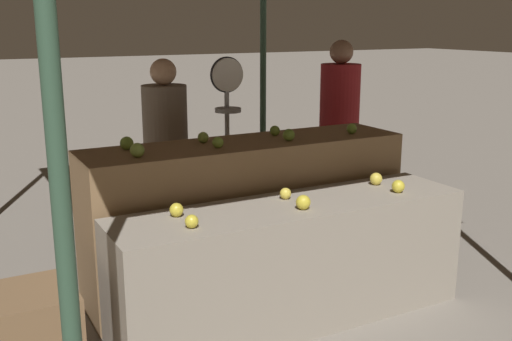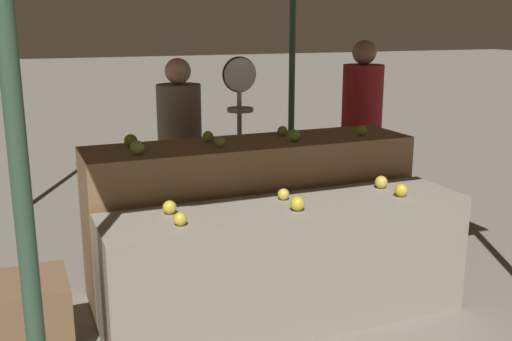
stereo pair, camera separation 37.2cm
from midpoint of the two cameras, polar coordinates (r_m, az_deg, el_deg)
ground_plane at (r=3.84m, az=5.95°, el=-14.12°), size 60.00×60.00×0.00m
display_counter_front at (r=3.67m, az=6.09°, el=-8.94°), size 2.22×0.55×0.75m
display_counter_back at (r=4.13m, az=2.19°, el=-4.24°), size 2.22×0.55×1.02m
apple_front_0 at (r=3.17m, az=-3.91°, el=-4.69°), size 0.07×0.07×0.07m
apple_front_1 at (r=3.43m, az=7.08°, el=-3.19°), size 0.09×0.09×0.09m
apple_front_2 at (r=3.84m, az=16.41°, el=-1.86°), size 0.08×0.08×0.08m
apple_front_3 at (r=3.37m, az=-5.11°, el=-3.56°), size 0.08×0.08×0.08m
apple_front_4 at (r=3.63m, az=5.57°, el=-2.31°), size 0.07×0.07×0.07m
apple_front_5 at (r=4.00m, az=14.48°, el=-1.11°), size 0.08×0.08×0.08m
apple_back_0 at (r=3.63m, az=-8.38°, el=2.14°), size 0.09×0.09×0.09m
apple_back_1 at (r=3.81m, az=-0.67°, el=2.74°), size 0.07×0.07×0.07m
apple_back_2 at (r=4.01m, az=6.30°, el=3.30°), size 0.08×0.08×0.08m
apple_back_3 at (r=4.30m, az=12.50°, el=3.72°), size 0.07×0.07×0.07m
apple_back_4 at (r=3.85m, az=-9.16°, el=2.79°), size 0.08×0.08×0.08m
apple_back_5 at (r=3.98m, az=-1.93°, el=3.23°), size 0.07×0.07×0.07m
apple_back_6 at (r=4.20m, az=5.09°, el=3.74°), size 0.07×0.07×0.07m
produce_scale at (r=4.57m, az=0.79°, el=5.43°), size 0.27×0.20×1.55m
person_vendor_at_scale at (r=4.75m, az=-5.03°, el=2.72°), size 0.45×0.45×1.54m
person_customer_left at (r=5.62m, az=11.92°, el=4.89°), size 0.48×0.48×1.65m
wooden_crate_side at (r=3.49m, az=-18.18°, el=-13.52°), size 0.46×0.46×0.46m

